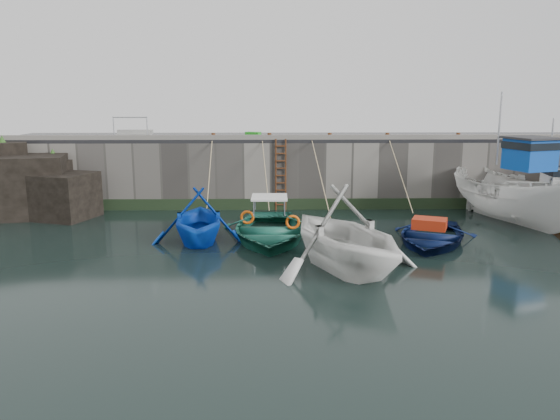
{
  "coord_description": "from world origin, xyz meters",
  "views": [
    {
      "loc": [
        -2.52,
        -14.28,
        5.0
      ],
      "look_at": [
        -2.15,
        4.08,
        1.2
      ],
      "focal_mm": 35.0,
      "sensor_mm": 36.0,
      "label": 1
    }
  ],
  "objects_px": {
    "bollard_e": "(458,136)",
    "bollard_d": "(387,136)",
    "boat_near_blue": "(269,238)",
    "fish_crate": "(253,135)",
    "bollard_a": "(213,136)",
    "boat_near_white": "(199,240)",
    "bollard_b": "(269,136)",
    "boat_near_blacktrim": "(343,269)",
    "boat_far_orange": "(556,207)",
    "boat_near_navy": "(431,242)",
    "ladder": "(281,175)",
    "boat_far_white": "(515,196)",
    "bollard_c": "(330,136)"
  },
  "relations": [
    {
      "from": "bollard_e",
      "to": "bollard_d",
      "type": "bearing_deg",
      "value": 180.0
    },
    {
      "from": "boat_near_blue",
      "to": "fish_crate",
      "type": "relative_size",
      "value": 8.31
    },
    {
      "from": "boat_near_blue",
      "to": "bollard_a",
      "type": "relative_size",
      "value": 19.6
    },
    {
      "from": "boat_near_white",
      "to": "bollard_e",
      "type": "distance_m",
      "value": 12.83
    },
    {
      "from": "bollard_d",
      "to": "bollard_b",
      "type": "bearing_deg",
      "value": 180.0
    },
    {
      "from": "boat_near_blacktrim",
      "to": "bollard_e",
      "type": "height_order",
      "value": "bollard_e"
    },
    {
      "from": "bollard_e",
      "to": "boat_near_blacktrim",
      "type": "bearing_deg",
      "value": -124.84
    },
    {
      "from": "boat_far_orange",
      "to": "bollard_b",
      "type": "distance_m",
      "value": 12.55
    },
    {
      "from": "boat_near_navy",
      "to": "bollard_a",
      "type": "distance_m",
      "value": 10.68
    },
    {
      "from": "boat_near_white",
      "to": "boat_far_orange",
      "type": "xyz_separation_m",
      "value": [
        14.52,
        3.28,
        0.48
      ]
    },
    {
      "from": "ladder",
      "to": "boat_near_navy",
      "type": "bearing_deg",
      "value": -47.62
    },
    {
      "from": "boat_near_white",
      "to": "fish_crate",
      "type": "height_order",
      "value": "fish_crate"
    },
    {
      "from": "boat_far_white",
      "to": "bollard_e",
      "type": "xyz_separation_m",
      "value": [
        -1.42,
        3.09,
        2.21
      ]
    },
    {
      "from": "boat_far_orange",
      "to": "bollard_c",
      "type": "distance_m",
      "value": 10.0
    },
    {
      "from": "bollard_b",
      "to": "fish_crate",
      "type": "bearing_deg",
      "value": 142.52
    },
    {
      "from": "bollard_a",
      "to": "bollard_d",
      "type": "relative_size",
      "value": 1.0
    },
    {
      "from": "bollard_a",
      "to": "bollard_b",
      "type": "relative_size",
      "value": 1.0
    },
    {
      "from": "boat_near_navy",
      "to": "bollard_c",
      "type": "xyz_separation_m",
      "value": [
        -2.98,
        6.02,
        3.3
      ]
    },
    {
      "from": "ladder",
      "to": "boat_far_orange",
      "type": "bearing_deg",
      "value": -10.11
    },
    {
      "from": "boat_near_blue",
      "to": "boat_near_blacktrim",
      "type": "height_order",
      "value": "boat_near_blacktrim"
    },
    {
      "from": "boat_near_white",
      "to": "boat_far_white",
      "type": "bearing_deg",
      "value": 6.55
    },
    {
      "from": "boat_near_blacktrim",
      "to": "bollard_a",
      "type": "height_order",
      "value": "bollard_a"
    },
    {
      "from": "bollard_b",
      "to": "boat_far_white",
      "type": "bearing_deg",
      "value": -17.32
    },
    {
      "from": "boat_near_white",
      "to": "bollard_e",
      "type": "height_order",
      "value": "bollard_e"
    },
    {
      "from": "boat_near_navy",
      "to": "boat_far_orange",
      "type": "distance_m",
      "value": 7.3
    },
    {
      "from": "boat_near_blacktrim",
      "to": "ladder",
      "type": "bearing_deg",
      "value": 76.45
    },
    {
      "from": "ladder",
      "to": "boat_near_white",
      "type": "xyz_separation_m",
      "value": [
        -3.03,
        -5.33,
        -1.59
      ]
    },
    {
      "from": "bollard_c",
      "to": "bollard_d",
      "type": "height_order",
      "value": "same"
    },
    {
      "from": "ladder",
      "to": "boat_far_orange",
      "type": "height_order",
      "value": "boat_far_orange"
    },
    {
      "from": "bollard_a",
      "to": "bollard_c",
      "type": "xyz_separation_m",
      "value": [
        5.2,
        0.0,
        0.0
      ]
    },
    {
      "from": "boat_far_white",
      "to": "fish_crate",
      "type": "height_order",
      "value": "boat_far_white"
    },
    {
      "from": "boat_near_white",
      "to": "boat_far_orange",
      "type": "distance_m",
      "value": 14.9
    },
    {
      "from": "boat_near_navy",
      "to": "boat_far_white",
      "type": "bearing_deg",
      "value": 57.05
    },
    {
      "from": "bollard_a",
      "to": "bollard_b",
      "type": "distance_m",
      "value": 2.5
    },
    {
      "from": "bollard_a",
      "to": "boat_far_white",
      "type": "bearing_deg",
      "value": -13.98
    },
    {
      "from": "ladder",
      "to": "boat_near_white",
      "type": "bearing_deg",
      "value": -119.62
    },
    {
      "from": "ladder",
      "to": "bollard_d",
      "type": "relative_size",
      "value": 11.43
    },
    {
      "from": "boat_far_white",
      "to": "fish_crate",
      "type": "xyz_separation_m",
      "value": [
        -10.66,
        3.66,
        2.22
      ]
    },
    {
      "from": "bollard_a",
      "to": "boat_near_blacktrim",
      "type": "bearing_deg",
      "value": -62.73
    },
    {
      "from": "boat_far_white",
      "to": "boat_near_blacktrim",
      "type": "bearing_deg",
      "value": -160.24
    },
    {
      "from": "ladder",
      "to": "bollard_c",
      "type": "height_order",
      "value": "bollard_c"
    },
    {
      "from": "boat_near_blue",
      "to": "boat_far_white",
      "type": "height_order",
      "value": "boat_far_white"
    },
    {
      "from": "fish_crate",
      "to": "bollard_a",
      "type": "height_order",
      "value": "fish_crate"
    },
    {
      "from": "boat_near_blacktrim",
      "to": "bollard_c",
      "type": "xyz_separation_m",
      "value": [
        0.52,
        9.08,
        3.3
      ]
    },
    {
      "from": "boat_near_white",
      "to": "bollard_c",
      "type": "height_order",
      "value": "bollard_c"
    },
    {
      "from": "fish_crate",
      "to": "bollard_a",
      "type": "distance_m",
      "value": 1.85
    },
    {
      "from": "ladder",
      "to": "boat_far_white",
      "type": "relative_size",
      "value": 0.45
    },
    {
      "from": "boat_near_blue",
      "to": "boat_far_orange",
      "type": "xyz_separation_m",
      "value": [
        12.01,
        3.02,
        0.48
      ]
    },
    {
      "from": "boat_far_white",
      "to": "fish_crate",
      "type": "bearing_deg",
      "value": 143.05
    },
    {
      "from": "boat_near_blacktrim",
      "to": "boat_near_navy",
      "type": "relative_size",
      "value": 1.15
    }
  ]
}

